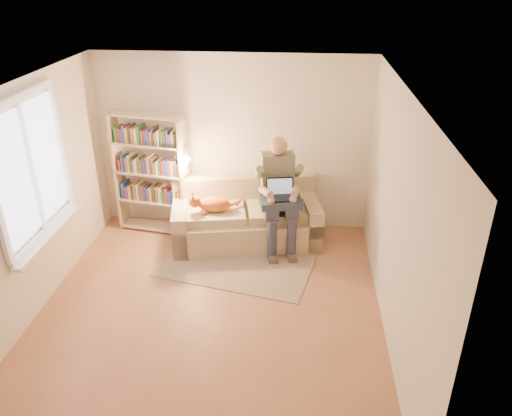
# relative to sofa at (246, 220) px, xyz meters

# --- Properties ---
(floor) EXTENTS (4.50, 4.50, 0.00)m
(floor) POSITION_rel_sofa_xyz_m (-0.24, -1.70, -0.32)
(floor) COLOR #996245
(floor) RESTS_ON ground
(ceiling) EXTENTS (4.00, 4.50, 0.02)m
(ceiling) POSITION_rel_sofa_xyz_m (-0.24, -1.70, 2.28)
(ceiling) COLOR white
(ceiling) RESTS_ON wall_back
(wall_left) EXTENTS (0.02, 4.50, 2.60)m
(wall_left) POSITION_rel_sofa_xyz_m (-2.24, -1.70, 0.98)
(wall_left) COLOR silver
(wall_left) RESTS_ON floor
(wall_right) EXTENTS (0.02, 4.50, 2.60)m
(wall_right) POSITION_rel_sofa_xyz_m (1.76, -1.70, 0.98)
(wall_right) COLOR silver
(wall_right) RESTS_ON floor
(wall_back) EXTENTS (4.00, 0.02, 2.60)m
(wall_back) POSITION_rel_sofa_xyz_m (-0.24, 0.55, 0.98)
(wall_back) COLOR silver
(wall_back) RESTS_ON floor
(wall_front) EXTENTS (4.00, 0.02, 2.60)m
(wall_front) POSITION_rel_sofa_xyz_m (-0.24, -3.95, 0.98)
(wall_front) COLOR silver
(wall_front) RESTS_ON floor
(window) EXTENTS (0.12, 1.52, 1.69)m
(window) POSITION_rel_sofa_xyz_m (-2.19, -1.50, 1.05)
(window) COLOR white
(window) RESTS_ON wall_left
(sofa) EXTENTS (2.22, 1.31, 0.88)m
(sofa) POSITION_rel_sofa_xyz_m (0.00, 0.00, 0.00)
(sofa) COLOR tan
(sofa) RESTS_ON floor
(person) EXTENTS (0.56, 0.78, 1.58)m
(person) POSITION_rel_sofa_xyz_m (0.47, -0.07, 0.56)
(person) COLOR gray
(person) RESTS_ON sofa
(cat) EXTENTS (0.69, 0.34, 0.26)m
(cat) POSITION_rel_sofa_xyz_m (-0.47, -0.23, 0.35)
(cat) COLOR orange
(cat) RESTS_ON sofa
(blanket) EXTENTS (0.64, 0.56, 0.10)m
(blanket) POSITION_rel_sofa_xyz_m (0.55, -0.22, 0.45)
(blanket) COLOR #263243
(blanket) RESTS_ON person
(laptop) EXTENTS (0.42, 0.35, 0.33)m
(laptop) POSITION_rel_sofa_xyz_m (0.55, -0.21, 0.57)
(laptop) COLOR black
(laptop) RESTS_ON blanket
(bookshelf) EXTENTS (1.20, 0.52, 1.82)m
(bookshelf) POSITION_rel_sofa_xyz_m (-1.40, 0.20, 0.69)
(bookshelf) COLOR #C7B296
(bookshelf) RESTS_ON floor
(rug) EXTENTS (2.20, 1.57, 0.01)m
(rug) POSITION_rel_sofa_xyz_m (-0.06, -0.70, -0.32)
(rug) COLOR gray
(rug) RESTS_ON floor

